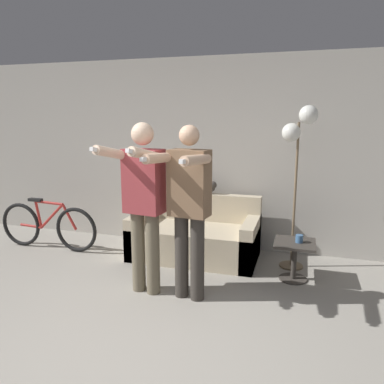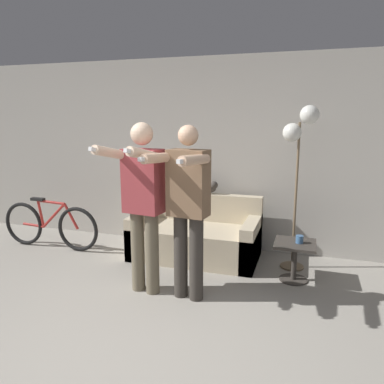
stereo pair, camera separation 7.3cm
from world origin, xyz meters
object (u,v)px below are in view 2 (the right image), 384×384
at_px(couch, 196,237).
at_px(person_left, 142,197).
at_px(cup, 300,239).
at_px(bicycle, 50,225).
at_px(cat, 204,188).
at_px(floor_lamp, 300,140).
at_px(side_table, 295,253).
at_px(person_right, 187,203).

height_order(couch, person_left, person_left).
relative_size(cup, bicycle, 0.06).
distance_m(couch, person_left, 1.37).
height_order(person_left, cat, person_left).
bearing_deg(cat, bicycle, -163.64).
relative_size(floor_lamp, cup, 22.52).
relative_size(person_left, bicycle, 1.16).
bearing_deg(couch, person_left, -101.05).
xyz_separation_m(person_left, cup, (1.52, 0.76, -0.53)).
bearing_deg(cup, side_table, -179.21).
bearing_deg(floor_lamp, person_right, -130.62).
bearing_deg(couch, person_right, -77.18).
bearing_deg(cat, couch, -91.75).
relative_size(floor_lamp, bicycle, 1.28).
distance_m(cat, floor_lamp, 1.44).
bearing_deg(floor_lamp, bicycle, -174.73).
height_order(cat, cup, cat).
xyz_separation_m(person_right, cup, (1.05, 0.76, -0.51)).
xyz_separation_m(person_left, bicycle, (-1.83, 0.84, -0.69)).
distance_m(couch, bicycle, 2.07).
height_order(side_table, cup, cup).
height_order(person_left, floor_lamp, floor_lamp).
bearing_deg(side_table, cup, 0.79).
relative_size(couch, bicycle, 1.06).
xyz_separation_m(person_left, side_table, (1.48, 0.76, -0.70)).
bearing_deg(cup, bicycle, 178.64).
distance_m(couch, cup, 1.37).
relative_size(person_right, cup, 20.17).
xyz_separation_m(person_left, floor_lamp, (1.46, 1.14, 0.54)).
height_order(person_right, cat, person_right).
xyz_separation_m(cat, side_table, (1.25, -0.68, -0.55)).
height_order(floor_lamp, side_table, floor_lamp).
distance_m(couch, side_table, 1.31).
height_order(cat, bicycle, cat).
height_order(person_left, person_right, person_left).
bearing_deg(cat, floor_lamp, -13.78).
bearing_deg(side_table, bicycle, 178.61).
bearing_deg(person_left, couch, 86.59).
bearing_deg(floor_lamp, couch, -179.31).
height_order(cat, side_table, cat).
distance_m(person_left, floor_lamp, 1.93).
height_order(couch, side_table, couch).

